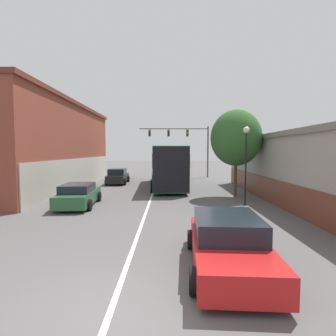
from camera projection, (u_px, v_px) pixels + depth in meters
ground_plane at (110, 314)px, 5.13m from camera, size 160.00×160.00×0.00m
lane_center_line at (154, 192)px, 20.50m from camera, size 0.14×42.82×0.01m
building_left_brick at (30, 144)px, 22.59m from camera, size 9.20×19.23×7.28m
building_right_storefront at (319, 165)px, 16.76m from camera, size 6.82×18.83×4.29m
bus at (169, 164)px, 23.21m from camera, size 3.29×10.58×3.54m
hatchback_foreground at (229, 243)px, 7.17m from camera, size 2.38×4.52×1.39m
parked_car_left_near at (119, 176)px, 25.61m from camera, size 2.02×4.20×1.48m
parked_car_left_mid at (79, 195)px, 15.16m from camera, size 2.23×4.36×1.30m
traffic_signal_gantry at (185, 139)px, 31.56m from camera, size 8.38×0.36×6.15m
street_lamp at (247, 155)px, 15.16m from camera, size 0.37×0.37×4.59m
street_tree_near at (237, 138)px, 17.83m from camera, size 3.46×3.12×5.98m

